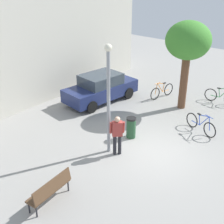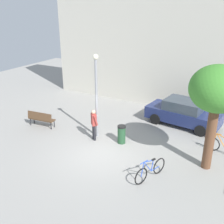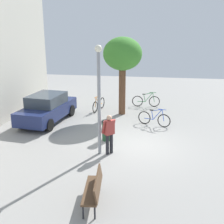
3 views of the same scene
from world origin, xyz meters
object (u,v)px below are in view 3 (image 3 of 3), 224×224
(bicycle_blue, at_px, (154,119))
(parked_car_navy, at_px, (47,108))
(lamppost, at_px, (99,93))
(plaza_tree, at_px, (123,55))
(bicycle_green, at_px, (146,101))
(park_bench, at_px, (95,187))
(trash_bin, at_px, (107,130))
(bicycle_orange, at_px, (99,104))
(person_by_lamppost, at_px, (109,132))

(bicycle_blue, height_order, parked_car_navy, parked_car_navy)
(lamppost, relative_size, parked_car_navy, 1.01)
(plaza_tree, xyz_separation_m, bicycle_green, (1.89, -1.35, -3.10))
(park_bench, height_order, trash_bin, trash_bin)
(bicycle_green, relative_size, trash_bin, 1.90)
(lamppost, xyz_separation_m, plaza_tree, (5.71, -0.19, 0.91))
(parked_car_navy, bearing_deg, lamppost, -134.49)
(bicycle_blue, xyz_separation_m, trash_bin, (-2.40, 2.13, 0.10))
(lamppost, xyz_separation_m, parked_car_navy, (3.61, 3.68, -1.80))
(lamppost, bearing_deg, bicycle_blue, -28.97)
(bicycle_orange, bearing_deg, bicycle_blue, -123.72)
(bicycle_orange, height_order, parked_car_navy, parked_car_navy)
(person_by_lamppost, distance_m, parked_car_navy, 5.41)
(bicycle_green, xyz_separation_m, trash_bin, (-6.13, 1.52, 0.10))
(bicycle_blue, distance_m, bicycle_green, 3.77)
(lamppost, bearing_deg, person_by_lamppost, -81.47)
(park_bench, bearing_deg, plaza_tree, 2.35)
(person_by_lamppost, xyz_separation_m, parked_car_navy, (3.55, 4.07, -0.19))
(trash_bin, bearing_deg, plaza_tree, -2.29)
(plaza_tree, bearing_deg, park_bench, -177.65)
(lamppost, xyz_separation_m, bicycle_green, (7.60, -1.54, -2.19))
(person_by_lamppost, relative_size, bicycle_blue, 0.97)
(plaza_tree, xyz_separation_m, bicycle_blue, (-1.84, -1.96, -3.10))
(parked_car_navy, height_order, trash_bin, parked_car_navy)
(plaza_tree, bearing_deg, lamppost, 178.11)
(park_bench, bearing_deg, person_by_lamppost, 2.80)
(person_by_lamppost, distance_m, bicycle_orange, 6.42)
(person_by_lamppost, relative_size, bicycle_orange, 0.94)
(lamppost, height_order, bicycle_orange, lamppost)
(lamppost, distance_m, person_by_lamppost, 1.66)
(bicycle_blue, bearing_deg, park_bench, 167.87)
(person_by_lamppost, height_order, bicycle_orange, person_by_lamppost)
(bicycle_green, bearing_deg, lamppost, 168.57)
(bicycle_orange, relative_size, trash_bin, 1.87)
(trash_bin, bearing_deg, bicycle_green, -13.91)
(bicycle_orange, distance_m, trash_bin, 4.93)
(bicycle_blue, relative_size, parked_car_navy, 0.39)
(lamppost, xyz_separation_m, person_by_lamppost, (0.06, -0.39, -1.61))
(person_by_lamppost, xyz_separation_m, bicycle_blue, (3.82, -1.75, -0.58))
(person_by_lamppost, height_order, bicycle_blue, person_by_lamppost)
(park_bench, relative_size, plaza_tree, 0.36)
(bicycle_blue, bearing_deg, trash_bin, 138.48)
(person_by_lamppost, relative_size, park_bench, 1.02)
(bicycle_orange, relative_size, parked_car_navy, 0.41)
(plaza_tree, relative_size, bicycle_green, 2.50)
(person_by_lamppost, relative_size, trash_bin, 1.76)
(lamppost, distance_m, park_bench, 4.06)
(plaza_tree, height_order, bicycle_orange, plaza_tree)
(lamppost, relative_size, trash_bin, 4.64)
(plaza_tree, height_order, bicycle_green, plaza_tree)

